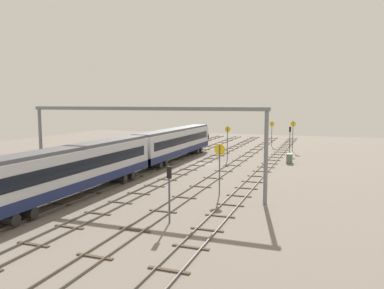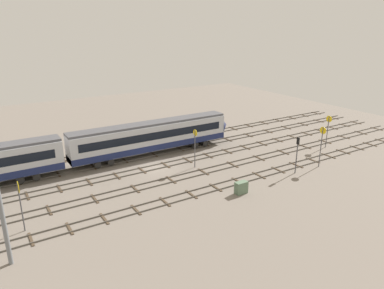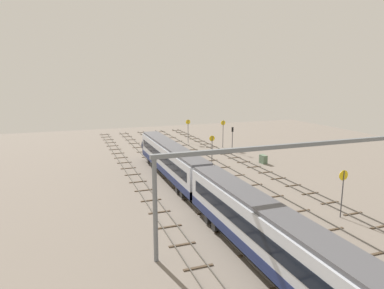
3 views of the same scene
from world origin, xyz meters
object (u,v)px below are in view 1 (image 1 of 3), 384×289
(train, at_px, (141,153))
(signal_light_trackside_departure, at_px, (290,136))
(speed_sign_near_foreground, at_px, (293,132))
(speed_sign_far_trackside, at_px, (220,161))
(speed_sign_mid_trackside, at_px, (272,130))
(speed_sign_distant_end, at_px, (227,139))
(relay_cabinet, at_px, (289,158))
(signal_light_trackside_approach, at_px, (169,186))
(overhead_gantry, at_px, (140,125))

(train, height_order, signal_light_trackside_departure, train)
(speed_sign_near_foreground, xyz_separation_m, speed_sign_far_trackside, (-36.25, 3.84, -0.28))
(train, distance_m, speed_sign_mid_trackside, 38.09)
(train, xyz_separation_m, speed_sign_distant_end, (14.47, -7.50, 0.73))
(speed_sign_near_foreground, bearing_deg, signal_light_trackside_departure, 178.38)
(speed_sign_far_trackside, relative_size, relay_cabinet, 3.38)
(signal_light_trackside_approach, xyz_separation_m, signal_light_trackside_departure, (41.19, -4.95, 0.33))
(overhead_gantry, bearing_deg, speed_sign_mid_trackside, -8.23)
(overhead_gantry, distance_m, speed_sign_near_foreground, 39.77)
(speed_sign_far_trackside, height_order, relay_cabinet, speed_sign_far_trackside)
(speed_sign_mid_trackside, relative_size, signal_light_trackside_approach, 1.19)
(speed_sign_mid_trackside, bearing_deg, speed_sign_distant_end, 170.05)
(speed_sign_far_trackside, bearing_deg, train, 59.06)
(signal_light_trackside_approach, bearing_deg, speed_sign_far_trackside, -7.49)
(speed_sign_near_foreground, distance_m, speed_sign_distant_end, 16.79)
(speed_sign_mid_trackside, bearing_deg, overhead_gantry, 171.77)
(speed_sign_near_foreground, relative_size, speed_sign_mid_trackside, 1.10)
(speed_sign_far_trackside, bearing_deg, signal_light_trackside_approach, 172.51)
(signal_light_trackside_approach, bearing_deg, signal_light_trackside_departure, -6.85)
(speed_sign_far_trackside, xyz_separation_m, signal_light_trackside_departure, (31.83, -3.72, -0.22))
(speed_sign_mid_trackside, height_order, relay_cabinet, speed_sign_mid_trackside)
(train, bearing_deg, speed_sign_distant_end, -27.41)
(train, height_order, speed_sign_mid_trackside, speed_sign_mid_trackside)
(relay_cabinet, bearing_deg, speed_sign_distant_end, 91.37)
(speed_sign_mid_trackside, distance_m, signal_light_trackside_departure, 12.83)
(speed_sign_near_foreground, bearing_deg, speed_sign_distant_end, 148.87)
(signal_light_trackside_approach, bearing_deg, speed_sign_distant_end, 6.60)
(speed_sign_distant_end, xyz_separation_m, signal_light_trackside_departure, (9.96, -8.56, -0.25))
(speed_sign_far_trackside, bearing_deg, speed_sign_distant_end, 12.48)
(train, bearing_deg, signal_light_trackside_approach, -146.45)
(speed_sign_far_trackside, distance_m, signal_light_trackside_approach, 9.46)
(overhead_gantry, height_order, speed_sign_far_trackside, overhead_gantry)
(speed_sign_distant_end, relative_size, relay_cabinet, 3.58)
(overhead_gantry, bearing_deg, signal_light_trackside_approach, -140.27)
(overhead_gantry, height_order, speed_sign_near_foreground, overhead_gantry)
(speed_sign_distant_end, relative_size, signal_light_trackside_departure, 1.10)
(train, relative_size, signal_light_trackside_approach, 11.77)
(overhead_gantry, distance_m, relay_cabinet, 27.42)
(speed_sign_far_trackside, height_order, signal_light_trackside_approach, speed_sign_far_trackside)
(speed_sign_near_foreground, distance_m, signal_light_trackside_departure, 4.45)
(signal_light_trackside_departure, bearing_deg, signal_light_trackside_approach, 173.15)
(speed_sign_mid_trackside, distance_m, signal_light_trackside_approach, 53.12)
(signal_light_trackside_departure, bearing_deg, speed_sign_mid_trackside, 21.59)
(train, height_order, speed_sign_near_foreground, speed_sign_near_foreground)
(signal_light_trackside_approach, relative_size, relay_cabinet, 2.90)
(speed_sign_near_foreground, xyz_separation_m, speed_sign_distant_end, (-14.37, 8.68, -0.25))
(speed_sign_near_foreground, relative_size, signal_light_trackside_approach, 1.30)
(speed_sign_far_trackside, relative_size, signal_light_trackside_departure, 1.03)
(speed_sign_mid_trackside, relative_size, speed_sign_far_trackside, 1.02)
(speed_sign_distant_end, bearing_deg, relay_cabinet, -88.63)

